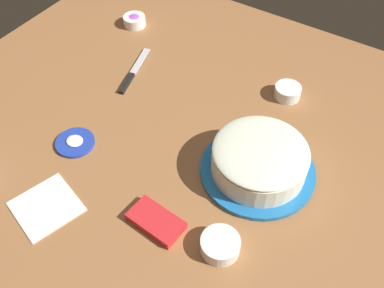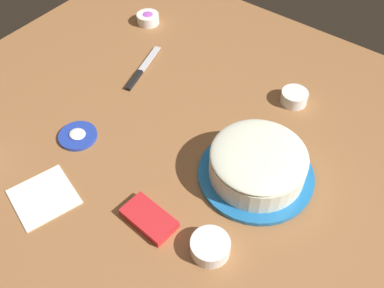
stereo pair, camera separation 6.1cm
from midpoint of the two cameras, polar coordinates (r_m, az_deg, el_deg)
ground_plane at (r=1.25m, az=-5.77°, el=0.21°), size 1.54×1.54×0.00m
frosted_cake at (r=1.14m, az=7.34°, el=-2.24°), size 0.31×0.31×0.10m
frosting_tub_lid at (r=1.28m, az=-16.46°, el=0.16°), size 0.11×0.11×0.02m
spreading_knife at (r=1.46m, az=-9.07°, el=9.06°), size 0.08×0.23×0.01m
sprinkle_bowl_orange at (r=1.38m, az=11.25°, el=6.76°), size 0.08×0.08×0.04m
sprinkle_bowl_yellow at (r=1.03m, az=2.02°, el=-13.18°), size 0.09×0.09×0.04m
sprinkle_bowl_rainbow at (r=1.69m, az=-8.66°, el=15.79°), size 0.08×0.08×0.04m
candy_box_lower at (r=1.08m, az=-6.40°, el=-10.12°), size 0.14×0.09×0.02m
paper_napkin at (r=1.18m, az=-20.07°, el=-7.74°), size 0.19×0.19×0.01m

